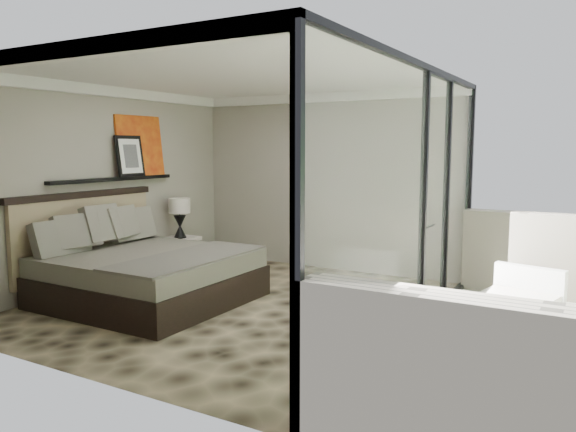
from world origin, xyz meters
The scene contains 13 objects.
floor centered at (0.00, 0.00, 0.00)m, with size 5.00×5.00×0.00m, color black.
ceiling centered at (0.00, 0.00, 2.79)m, with size 4.50×5.00×0.02m, color silver.
back_wall centered at (0.00, 2.49, 1.40)m, with size 4.50×0.02×2.80m, color gray.
left_wall centered at (-2.24, 0.00, 1.40)m, with size 0.02×5.00×2.80m, color gray.
glass_wall centered at (2.25, 0.00, 1.40)m, with size 0.08×5.00×2.80m, color white.
terrace_slab centered at (3.75, 0.00, -0.06)m, with size 3.00×5.00×0.12m, color beige.
picture_ledge centered at (-2.18, 0.10, 1.50)m, with size 0.12×2.20×0.05m, color black.
bed centered at (-1.15, -0.43, 0.38)m, with size 2.33×2.26×1.29m.
nightstand centered at (-1.97, 1.25, 0.25)m, with size 0.49×0.49×0.49m, color black.
table_lamp centered at (-1.96, 1.23, 0.92)m, with size 0.34×0.34×0.63m.
abstract_canvas centered at (-2.19, 0.64, 1.97)m, with size 0.04×0.90×0.90m, color red.
framed_print centered at (-2.14, 0.38, 1.82)m, with size 0.03×0.50×0.60m, color black.
lounger centered at (3.09, 0.52, 0.19)m, with size 1.10×1.70×0.61m.
Camera 1 is at (3.99, -5.58, 1.96)m, focal length 35.00 mm.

